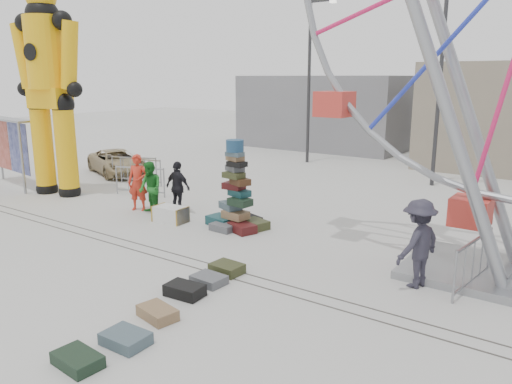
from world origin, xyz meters
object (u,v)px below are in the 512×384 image
Objects in this scene: banner_scaffold at (8,135)px; pedestrian_black at (178,187)px; suitcase_tower at (236,203)px; barricade_dummy_b at (140,171)px; pedestrian_green at (150,188)px; crash_test_dummy at (49,83)px; parked_suv at (117,162)px; pedestrian_grey at (418,243)px; lamp_post_left at (311,74)px; barricade_dummy_a at (134,169)px; pedestrian_red at (138,183)px; barricade_dummy_c at (140,181)px; barricade_wheel_front at (473,263)px; steamer_trunk at (170,214)px; lamp_post_right at (443,73)px.

banner_scaffold is 2.27× the size of pedestrian_black.
suitcase_tower is 2.54m from pedestrian_black.
pedestrian_green is at bearing -48.75° from barricade_dummy_b.
parked_suv is at bearing 98.84° from crash_test_dummy.
crash_test_dummy reaches higher than pedestrian_grey.
lamp_post_left reaches higher than pedestrian_green.
banner_scaffold is 5.06m from barricade_dummy_a.
pedestrian_green is (-3.15, -0.45, 0.13)m from suitcase_tower.
barricade_dummy_c is at bearing 112.73° from pedestrian_red.
barricade_wheel_front is 9.24m from pedestrian_black.
steamer_trunk is at bearing -75.95° from pedestrian_grey.
pedestrian_green is (4.97, 0.08, -3.27)m from crash_test_dummy.
barricade_wheel_front is at bearing 14.76° from pedestrian_green.
parked_suv is (-2.62, 0.96, -0.00)m from barricade_dummy_b.
barricade_dummy_a and barricade_dummy_c have the same top height.
banner_scaffold is at bearing -157.73° from barricade_dummy_a.
barricade_dummy_b is at bearing 119.94° from barricade_dummy_c.
barricade_dummy_b reaches higher than parked_suv.
crash_test_dummy reaches higher than steamer_trunk.
pedestrian_green is at bearing -52.40° from barricade_dummy_c.
pedestrian_grey is at bearing -13.17° from crash_test_dummy.
barricade_dummy_c is at bearing 19.90° from crash_test_dummy.
crash_test_dummy is at bearing 11.78° from banner_scaffold.
pedestrian_green is at bearing -77.35° from pedestrian_grey.
lamp_post_left reaches higher than barricade_dummy_c.
pedestrian_green is 7.44m from parked_suv.
pedestrian_black is at bearing 116.09° from steamer_trunk.
barricade_dummy_c is at bearing -135.76° from lamp_post_right.
pedestrian_red is (0.13, -11.62, -3.55)m from lamp_post_left.
suitcase_tower is at bearing 23.78° from pedestrian_green.
pedestrian_grey is (13.11, -3.78, 0.40)m from barricade_dummy_a.
barricade_dummy_c is at bearing -57.85° from barricade_dummy_a.
pedestrian_grey is at bearing 126.78° from barricade_wheel_front.
pedestrian_black reaches higher than parked_suv.
steamer_trunk is at bearing -43.97° from barricade_dummy_b.
crash_test_dummy is at bearing -123.33° from barricade_dummy_b.
barricade_wheel_front is at bearing -82.20° from parked_suv.
pedestrian_grey is at bearing -37.43° from barricade_dummy_a.
barricade_dummy_b is (1.24, 2.99, -3.58)m from crash_test_dummy.
lamp_post_right is 14.39m from parked_suv.
lamp_post_left reaches higher than barricade_wheel_front.
lamp_post_right is at bearing 23.65° from barricade_dummy_b.
pedestrian_grey is (9.52, -0.83, 0.01)m from pedestrian_red.
crash_test_dummy reaches higher than parked_suv.
pedestrian_green is at bearing 9.78° from banner_scaffold.
barricade_dummy_a is (3.50, 3.34, -1.51)m from banner_scaffold.
pedestrian_red is at bearing 10.78° from banner_scaffold.
pedestrian_grey is (2.65, -10.44, -3.54)m from lamp_post_right.
barricade_dummy_b is at bearing 113.10° from pedestrian_red.
suitcase_tower is at bearing -30.49° from barricade_dummy_b.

